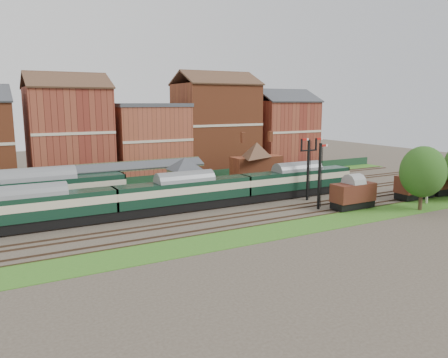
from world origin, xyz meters
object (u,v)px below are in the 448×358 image
dmu_train (185,192)px  goods_van_a (353,194)px  semaphore_bracket (308,165)px  platform_railcar (40,192)px  signal_box (185,179)px

dmu_train → goods_van_a: dmu_train is taller
semaphore_bracket → platform_railcar: 33.06m
signal_box → dmu_train: 3.69m
signal_box → platform_railcar: bearing=169.0°
platform_railcar → goods_van_a: 36.77m
semaphore_bracket → platform_railcar: size_ratio=0.42×
signal_box → platform_railcar: (-16.70, 3.25, -0.60)m
signal_box → dmu_train: signal_box is taller
signal_box → semaphore_bracket: 16.16m
dmu_train → platform_railcar: (-15.22, 6.50, 0.32)m
platform_railcar → semaphore_bracket: bearing=-15.8°
signal_box → goods_van_a: (16.64, -12.25, -1.30)m
platform_railcar → goods_van_a: platform_railcar is taller
semaphore_bracket → signal_box: bearing=159.1°
signal_box → goods_van_a: size_ratio=1.10×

